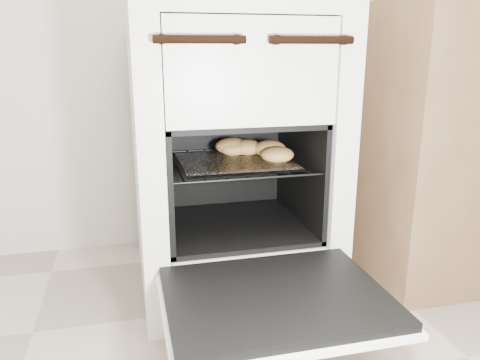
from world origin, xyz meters
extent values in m
cube|color=white|center=(-0.12, 1.22, 0.41)|extent=(0.53, 0.57, 0.82)
cylinder|color=black|center=(-0.24, 0.92, 0.71)|extent=(0.20, 0.02, 0.02)
cylinder|color=black|center=(0.01, 0.92, 0.71)|extent=(0.20, 0.02, 0.02)
cube|color=black|center=(-0.12, 0.75, 0.18)|extent=(0.46, 0.35, 0.02)
cube|color=white|center=(-0.12, 0.75, 0.17)|extent=(0.48, 0.37, 0.01)
cylinder|color=black|center=(-0.31, 1.15, 0.39)|extent=(0.01, 0.37, 0.01)
cylinder|color=black|center=(0.07, 1.15, 0.39)|extent=(0.01, 0.37, 0.01)
cylinder|color=black|center=(-0.12, 0.97, 0.39)|extent=(0.38, 0.01, 0.01)
cylinder|color=black|center=(-0.12, 1.32, 0.39)|extent=(0.38, 0.01, 0.01)
cylinder|color=black|center=(-0.28, 1.15, 0.39)|extent=(0.00, 0.35, 0.00)
cylinder|color=black|center=(-0.22, 1.15, 0.39)|extent=(0.00, 0.35, 0.00)
cylinder|color=black|center=(-0.17, 1.15, 0.39)|extent=(0.00, 0.35, 0.00)
cylinder|color=black|center=(-0.12, 1.15, 0.39)|extent=(0.00, 0.35, 0.00)
cylinder|color=black|center=(-0.06, 1.15, 0.39)|extent=(0.00, 0.35, 0.00)
cylinder|color=black|center=(-0.01, 1.15, 0.39)|extent=(0.00, 0.35, 0.00)
cylinder|color=black|center=(0.04, 1.15, 0.39)|extent=(0.00, 0.35, 0.00)
cube|color=white|center=(-0.12, 1.13, 0.39)|extent=(0.30, 0.27, 0.01)
ellipsoid|color=tan|center=(-0.11, 1.19, 0.41)|extent=(0.09, 0.09, 0.04)
ellipsoid|color=tan|center=(-0.01, 1.15, 0.42)|extent=(0.10, 0.10, 0.05)
ellipsoid|color=tan|center=(-0.07, 1.19, 0.42)|extent=(0.12, 0.12, 0.04)
ellipsoid|color=tan|center=(-0.11, 1.21, 0.42)|extent=(0.12, 0.12, 0.05)
ellipsoid|color=tan|center=(-0.01, 1.09, 0.42)|extent=(0.13, 0.13, 0.04)
cube|color=brown|center=(0.71, 1.18, 0.41)|extent=(0.83, 0.56, 0.82)
camera|label=1|loc=(-0.40, -0.09, 0.69)|focal=35.00mm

